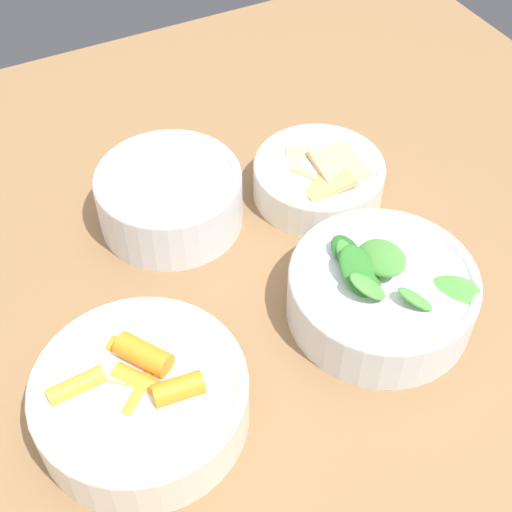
{
  "coord_description": "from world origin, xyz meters",
  "views": [
    {
      "loc": [
        -0.37,
        0.21,
        1.32
      ],
      "look_at": [
        0.05,
        -0.0,
        0.8
      ],
      "focal_mm": 50.0,
      "sensor_mm": 36.0,
      "label": 1
    }
  ],
  "objects_px": {
    "bowl_carrots": "(141,396)",
    "bowl_greens": "(382,291)",
    "bowl_beans_hotdog": "(170,198)",
    "bowl_cookies": "(318,177)"
  },
  "relations": [
    {
      "from": "bowl_carrots",
      "to": "bowl_greens",
      "type": "relative_size",
      "value": 1.02
    },
    {
      "from": "bowl_beans_hotdog",
      "to": "bowl_greens",
      "type": "bearing_deg",
      "value": -148.36
    },
    {
      "from": "bowl_carrots",
      "to": "bowl_greens",
      "type": "distance_m",
      "value": 0.24
    },
    {
      "from": "bowl_carrots",
      "to": "bowl_beans_hotdog",
      "type": "height_order",
      "value": "bowl_carrots"
    },
    {
      "from": "bowl_cookies",
      "to": "bowl_carrots",
      "type": "bearing_deg",
      "value": 122.74
    },
    {
      "from": "bowl_carrots",
      "to": "bowl_cookies",
      "type": "distance_m",
      "value": 0.33
    },
    {
      "from": "bowl_carrots",
      "to": "bowl_cookies",
      "type": "relative_size",
      "value": 1.25
    },
    {
      "from": "bowl_greens",
      "to": "bowl_beans_hotdog",
      "type": "height_order",
      "value": "bowl_greens"
    },
    {
      "from": "bowl_cookies",
      "to": "bowl_greens",
      "type": "bearing_deg",
      "value": 169.35
    },
    {
      "from": "bowl_greens",
      "to": "bowl_beans_hotdog",
      "type": "bearing_deg",
      "value": 31.64
    }
  ]
}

